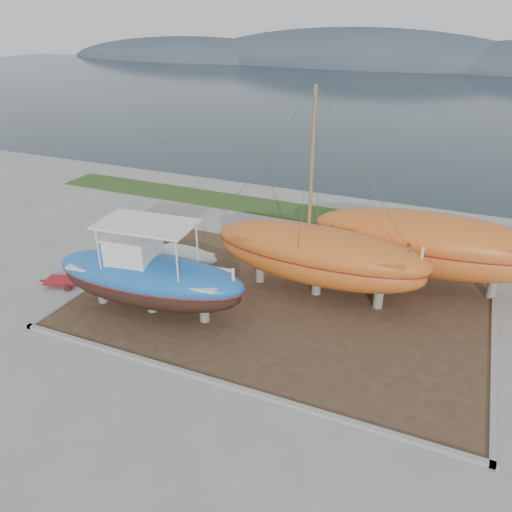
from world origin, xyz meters
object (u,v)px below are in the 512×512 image
at_px(blue_caique, 148,269).
at_px(orange_sailboat, 322,199).
at_px(white_dinghy, 187,258).
at_px(orange_bare_hull, 426,252).
at_px(red_trailer, 63,282).

relative_size(blue_caique, orange_sailboat, 0.87).
bearing_deg(white_dinghy, orange_bare_hull, 21.66).
relative_size(orange_sailboat, orange_bare_hull, 0.93).
relative_size(blue_caique, red_trailer, 3.82).
bearing_deg(blue_caique, orange_sailboat, 29.66).
bearing_deg(orange_bare_hull, blue_caique, -147.39).
bearing_deg(orange_bare_hull, red_trailer, -158.09).
distance_m(white_dinghy, red_trailer, 6.23).
bearing_deg(white_dinghy, red_trailer, -133.44).
height_order(orange_bare_hull, red_trailer, orange_bare_hull).
xyz_separation_m(blue_caique, red_trailer, (-5.47, 0.26, -2.03)).
relative_size(blue_caique, orange_bare_hull, 0.81).
height_order(white_dinghy, orange_sailboat, orange_sailboat).
xyz_separation_m(orange_sailboat, orange_bare_hull, (4.50, 2.89, -2.96)).
bearing_deg(orange_bare_hull, white_dinghy, -166.59).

